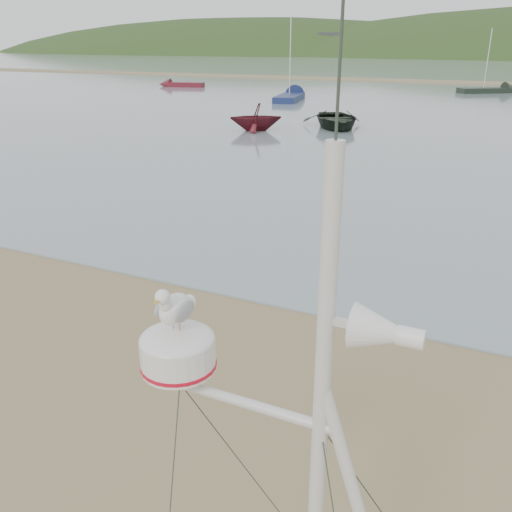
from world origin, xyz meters
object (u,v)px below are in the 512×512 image
at_px(boat_red, 256,104).
at_px(dinghy_red_far, 176,84).
at_px(sailboat_dark_mid, 498,90).
at_px(sailboat_blue_near, 294,96).
at_px(boat_dark, 338,84).

relative_size(boat_red, dinghy_red_far, 0.53).
xyz_separation_m(sailboat_dark_mid, dinghy_red_far, (-33.32, -7.38, -0.01)).
relative_size(sailboat_dark_mid, sailboat_blue_near, 0.85).
relative_size(sailboat_blue_near, dinghy_red_far, 1.40).
height_order(boat_red, dinghy_red_far, boat_red).
height_order(boat_dark, boat_red, boat_dark).
bearing_deg(boat_red, boat_dark, 97.53).
relative_size(boat_dark, sailboat_dark_mid, 0.75).
distance_m(boat_red, sailboat_dark_mid, 34.71).
relative_size(boat_red, sailboat_blue_near, 0.38).
bearing_deg(boat_dark, dinghy_red_far, 111.75).
xyz_separation_m(boat_red, sailboat_dark_mid, (10.98, 32.90, -1.18)).
distance_m(sailboat_dark_mid, dinghy_red_far, 34.13).
distance_m(boat_dark, sailboat_blue_near, 17.93).
bearing_deg(sailboat_dark_mid, boat_dark, -103.59).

